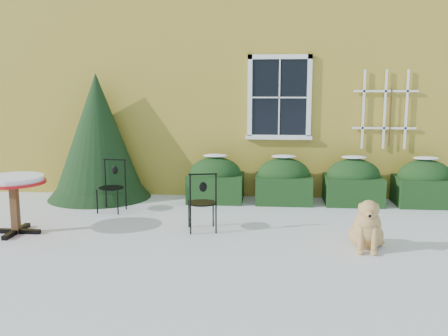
# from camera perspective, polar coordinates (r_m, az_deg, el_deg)

# --- Properties ---
(ground) EXTENTS (80.00, 80.00, 0.00)m
(ground) POSITION_cam_1_polar(r_m,az_deg,el_deg) (7.19, -0.71, -8.39)
(ground) COLOR white
(ground) RESTS_ON ground
(house) EXTENTS (12.40, 8.40, 6.40)m
(house) POSITION_cam_1_polar(r_m,az_deg,el_deg) (13.87, 2.24, 13.55)
(house) COLOR gold
(house) RESTS_ON ground
(hedge_row) EXTENTS (4.95, 0.80, 0.91)m
(hedge_row) POSITION_cam_1_polar(r_m,az_deg,el_deg) (9.58, 10.71, -1.59)
(hedge_row) COLOR black
(hedge_row) RESTS_ON ground
(evergreen_shrub) EXTENTS (2.02, 2.02, 2.44)m
(evergreen_shrub) POSITION_cam_1_polar(r_m,az_deg,el_deg) (10.10, -14.16, 2.18)
(evergreen_shrub) COLOR black
(evergreen_shrub) RESTS_ON ground
(bistro_table) EXTENTS (0.94, 0.94, 0.87)m
(bistro_table) POSITION_cam_1_polar(r_m,az_deg,el_deg) (8.03, -22.94, -1.90)
(bistro_table) COLOR black
(bistro_table) RESTS_ON ground
(patio_chair_near) EXTENTS (0.49, 0.48, 0.92)m
(patio_chair_near) POSITION_cam_1_polar(r_m,az_deg,el_deg) (7.58, -2.50, -3.86)
(patio_chair_near) COLOR black
(patio_chair_near) RESTS_ON ground
(patio_chair_far) EXTENTS (0.44, 0.44, 0.91)m
(patio_chair_far) POSITION_cam_1_polar(r_m,az_deg,el_deg) (9.01, -12.67, -1.99)
(patio_chair_far) COLOR black
(patio_chair_far) RESTS_ON ground
(dog) EXTENTS (0.53, 0.81, 0.74)m
(dog) POSITION_cam_1_polar(r_m,az_deg,el_deg) (7.03, 16.04, -6.65)
(dog) COLOR tan
(dog) RESTS_ON ground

